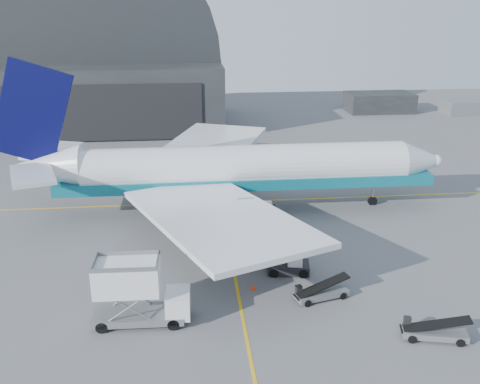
{
  "coord_description": "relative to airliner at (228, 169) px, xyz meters",
  "views": [
    {
      "loc": [
        -3.78,
        -39.85,
        22.87
      ],
      "look_at": [
        1.41,
        10.92,
        4.5
      ],
      "focal_mm": 40.0,
      "sensor_mm": 36.0,
      "label": 1
    }
  ],
  "objects": [
    {
      "name": "taxi_lines",
      "position": [
        -0.73,
        -4.71,
        -4.92
      ],
      "size": [
        80.0,
        42.12,
        0.02
      ],
      "color": "gold",
      "rests_on": "ground"
    },
    {
      "name": "pushback_tug",
      "position": [
        4.19,
        -15.51,
        -4.3
      ],
      "size": [
        3.92,
        2.65,
        1.69
      ],
      "rotation": [
        0.0,
        0.0,
        -0.16
      ],
      "color": "black",
      "rests_on": "ground"
    },
    {
      "name": "traffic_cone",
      "position": [
        0.59,
        -18.14,
        -4.67
      ],
      "size": [
        0.39,
        0.39,
        0.56
      ],
      "color": "#FE3808",
      "rests_on": "ground"
    },
    {
      "name": "belt_loader_a",
      "position": [
        5.86,
        -20.14,
        -4.38
      ],
      "size": [
        4.79,
        2.57,
        1.79
      ],
      "rotation": [
        0.0,
        0.0,
        0.26
      ],
      "color": "slate",
      "rests_on": "ground"
    },
    {
      "name": "distant_bldg_a",
      "position": [
        37.27,
        54.63,
        -4.93
      ],
      "size": [
        14.0,
        8.0,
        4.0
      ],
      "primitive_type": "cube",
      "color": "black",
      "rests_on": "ground"
    },
    {
      "name": "belt_loader_b",
      "position": [
        12.57,
        -26.29,
        -4.37
      ],
      "size": [
        4.89,
        2.52,
        1.82
      ],
      "rotation": [
        0.0,
        0.0,
        -0.23
      ],
      "color": "slate",
      "rests_on": "ground"
    },
    {
      "name": "hangar",
      "position": [
        -22.73,
        47.57,
        4.61
      ],
      "size": [
        50.0,
        28.3,
        28.0
      ],
      "color": "black",
      "rests_on": "ground"
    },
    {
      "name": "airliner",
      "position": [
        0.0,
        0.0,
        0.0
      ],
      "size": [
        50.25,
        48.73,
        17.63
      ],
      "color": "white",
      "rests_on": "ground"
    },
    {
      "name": "ground",
      "position": [
        -0.73,
        -17.37,
        -4.93
      ],
      "size": [
        200.0,
        200.0,
        0.0
      ],
      "primitive_type": "plane",
      "color": "#565659",
      "rests_on": "ground"
    },
    {
      "name": "distant_bldg_b",
      "position": [
        54.27,
        50.63,
        -4.93
      ],
      "size": [
        8.0,
        6.0,
        2.8
      ],
      "primitive_type": "cube",
      "color": "slate",
      "rests_on": "ground"
    },
    {
      "name": "catering_truck",
      "position": [
        -8.58,
        -22.04,
        -2.42
      ],
      "size": [
        7.29,
        2.95,
        4.96
      ],
      "rotation": [
        0.0,
        0.0,
        -0.03
      ],
      "color": "slate",
      "rests_on": "ground"
    }
  ]
}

